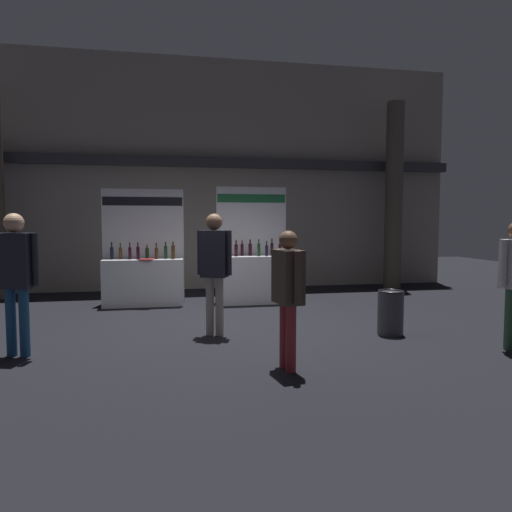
{
  "coord_description": "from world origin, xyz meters",
  "views": [
    {
      "loc": [
        -0.97,
        -7.45,
        1.73
      ],
      "look_at": [
        0.58,
        0.77,
        1.1
      ],
      "focal_mm": 32.42,
      "sensor_mm": 36.0,
      "label": 1
    }
  ],
  "objects_px": {
    "trash_bin": "(391,312)",
    "visitor_3": "(16,269)",
    "visitor_0": "(214,262)",
    "visitor_2": "(288,287)",
    "exhibitor_booth_0": "(144,276)",
    "exhibitor_booth_1": "(254,274)"
  },
  "relations": [
    {
      "from": "trash_bin",
      "to": "exhibitor_booth_1",
      "type": "bearing_deg",
      "value": 116.15
    },
    {
      "from": "visitor_2",
      "to": "visitor_0",
      "type": "bearing_deg",
      "value": -169.43
    },
    {
      "from": "exhibitor_booth_0",
      "to": "trash_bin",
      "type": "distance_m",
      "value": 5.08
    },
    {
      "from": "visitor_2",
      "to": "visitor_3",
      "type": "bearing_deg",
      "value": -119.64
    },
    {
      "from": "exhibitor_booth_1",
      "to": "trash_bin",
      "type": "bearing_deg",
      "value": -63.85
    },
    {
      "from": "exhibitor_booth_0",
      "to": "exhibitor_booth_1",
      "type": "height_order",
      "value": "exhibitor_booth_1"
    },
    {
      "from": "visitor_0",
      "to": "visitor_2",
      "type": "relative_size",
      "value": 1.14
    },
    {
      "from": "exhibitor_booth_1",
      "to": "visitor_3",
      "type": "xyz_separation_m",
      "value": [
        -3.69,
        -3.35,
        0.5
      ]
    },
    {
      "from": "visitor_2",
      "to": "visitor_3",
      "type": "height_order",
      "value": "visitor_3"
    },
    {
      "from": "exhibitor_booth_1",
      "to": "visitor_0",
      "type": "relative_size",
      "value": 1.34
    },
    {
      "from": "exhibitor_booth_0",
      "to": "trash_bin",
      "type": "bearing_deg",
      "value": -40.62
    },
    {
      "from": "trash_bin",
      "to": "visitor_3",
      "type": "height_order",
      "value": "visitor_3"
    },
    {
      "from": "visitor_0",
      "to": "visitor_3",
      "type": "bearing_deg",
      "value": 39.32
    },
    {
      "from": "visitor_2",
      "to": "visitor_3",
      "type": "distance_m",
      "value": 3.47
    },
    {
      "from": "exhibitor_booth_0",
      "to": "exhibitor_booth_1",
      "type": "relative_size",
      "value": 0.97
    },
    {
      "from": "visitor_3",
      "to": "visitor_0",
      "type": "bearing_deg",
      "value": 31.16
    },
    {
      "from": "exhibitor_booth_1",
      "to": "visitor_2",
      "type": "relative_size",
      "value": 1.53
    },
    {
      "from": "exhibitor_booth_0",
      "to": "exhibitor_booth_1",
      "type": "xyz_separation_m",
      "value": [
        2.3,
        -0.15,
        0.02
      ]
    },
    {
      "from": "visitor_0",
      "to": "exhibitor_booth_1",
      "type": "bearing_deg",
      "value": -86.64
    },
    {
      "from": "trash_bin",
      "to": "exhibitor_booth_0",
      "type": "bearing_deg",
      "value": 139.38
    },
    {
      "from": "visitor_0",
      "to": "visitor_3",
      "type": "relative_size",
      "value": 1.01
    },
    {
      "from": "visitor_0",
      "to": "visitor_3",
      "type": "height_order",
      "value": "visitor_0"
    }
  ]
}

